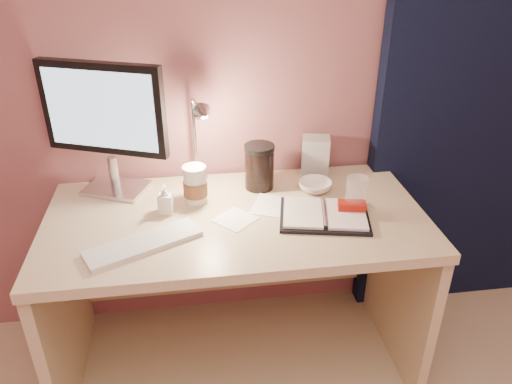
{
  "coord_description": "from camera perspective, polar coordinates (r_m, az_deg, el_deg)",
  "views": [
    {
      "loc": [
        -0.15,
        -0.19,
        1.69
      ],
      "look_at": [
        0.07,
        1.33,
        0.85
      ],
      "focal_mm": 35.0,
      "sensor_mm": 36.0,
      "label": 1
    }
  ],
  "objects": [
    {
      "name": "room",
      "position": [
        2.25,
        22.12,
        12.39
      ],
      "size": [
        3.5,
        3.5,
        3.5
      ],
      "color": "#C6B28E",
      "rests_on": "ground"
    },
    {
      "name": "desk",
      "position": [
        2.03,
        -2.4,
        -7.05
      ],
      "size": [
        1.4,
        0.7,
        0.73
      ],
      "color": "beige",
      "rests_on": "ground"
    },
    {
      "name": "monitor",
      "position": [
        1.96,
        -16.8,
        8.19
      ],
      "size": [
        0.47,
        0.25,
        0.52
      ],
      "rotation": [
        0.0,
        0.0,
        -0.39
      ],
      "color": "silver",
      "rests_on": "desk"
    },
    {
      "name": "keyboard",
      "position": [
        1.72,
        -12.72,
        -5.74
      ],
      "size": [
        0.4,
        0.27,
        0.02
      ],
      "primitive_type": "cube",
      "rotation": [
        0.0,
        0.0,
        0.45
      ],
      "color": "white",
      "rests_on": "desk"
    },
    {
      "name": "planner",
      "position": [
        1.84,
        8.08,
        -2.51
      ],
      "size": [
        0.36,
        0.3,
        0.05
      ],
      "rotation": [
        0.0,
        0.0,
        -0.21
      ],
      "color": "black",
      "rests_on": "desk"
    },
    {
      "name": "paper_a",
      "position": [
        1.86,
        4.67,
        -2.4
      ],
      "size": [
        0.2,
        0.2,
        0.0
      ],
      "primitive_type": "cube",
      "rotation": [
        0.0,
        0.0,
        0.38
      ],
      "color": "white",
      "rests_on": "desk"
    },
    {
      "name": "paper_b",
      "position": [
        1.9,
        2.11,
        -1.6
      ],
      "size": [
        0.21,
        0.21,
        0.0
      ],
      "primitive_type": "cube",
      "rotation": [
        0.0,
        0.0,
        -0.42
      ],
      "color": "white",
      "rests_on": "desk"
    },
    {
      "name": "paper_c",
      "position": [
        1.82,
        -2.39,
        -3.13
      ],
      "size": [
        0.18,
        0.18,
        0.0
      ],
      "primitive_type": "cube",
      "rotation": [
        0.0,
        0.0,
        0.75
      ],
      "color": "white",
      "rests_on": "desk"
    },
    {
      "name": "coffee_cup",
      "position": [
        1.91,
        -6.97,
        0.75
      ],
      "size": [
        0.09,
        0.09,
        0.15
      ],
      "color": "silver",
      "rests_on": "desk"
    },
    {
      "name": "clear_cup",
      "position": [
        1.87,
        11.37,
        -0.31
      ],
      "size": [
        0.08,
        0.08,
        0.14
      ],
      "primitive_type": "cylinder",
      "color": "white",
      "rests_on": "desk"
    },
    {
      "name": "bowl",
      "position": [
        2.01,
        6.77,
        0.67
      ],
      "size": [
        0.16,
        0.16,
        0.04
      ],
      "primitive_type": "imported",
      "rotation": [
        0.0,
        0.0,
        -0.19
      ],
      "color": "white",
      "rests_on": "desk"
    },
    {
      "name": "lotion_bottle",
      "position": [
        1.86,
        -10.32,
        -0.82
      ],
      "size": [
        0.06,
        0.06,
        0.11
      ],
      "primitive_type": "imported",
      "rotation": [
        0.0,
        0.0,
        -0.17
      ],
      "color": "silver",
      "rests_on": "desk"
    },
    {
      "name": "dark_jar",
      "position": [
        2.0,
        0.38,
        2.67
      ],
      "size": [
        0.12,
        0.12,
        0.16
      ],
      "primitive_type": "cylinder",
      "color": "black",
      "rests_on": "desk"
    },
    {
      "name": "product_box",
      "position": [
        2.11,
        6.79,
        4.07
      ],
      "size": [
        0.13,
        0.11,
        0.17
      ],
      "primitive_type": "cube",
      "rotation": [
        0.0,
        0.0,
        -0.23
      ],
      "color": "beige",
      "rests_on": "desk"
    },
    {
      "name": "desk_lamp",
      "position": [
        1.92,
        -7.69,
        6.33
      ],
      "size": [
        0.12,
        0.23,
        0.38
      ],
      "rotation": [
        0.0,
        0.0,
        0.24
      ],
      "color": "silver",
      "rests_on": "desk"
    }
  ]
}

